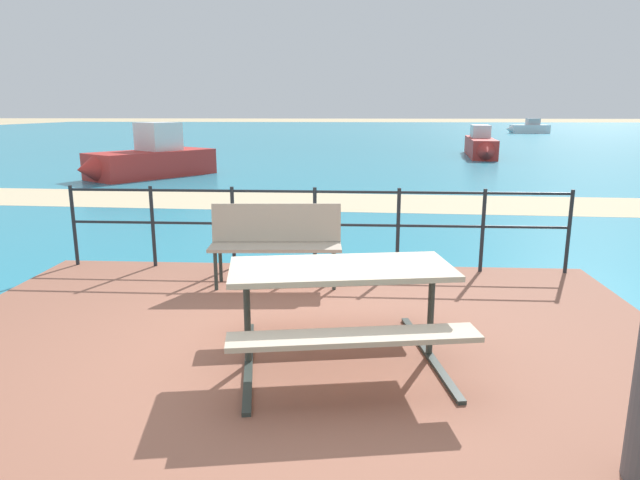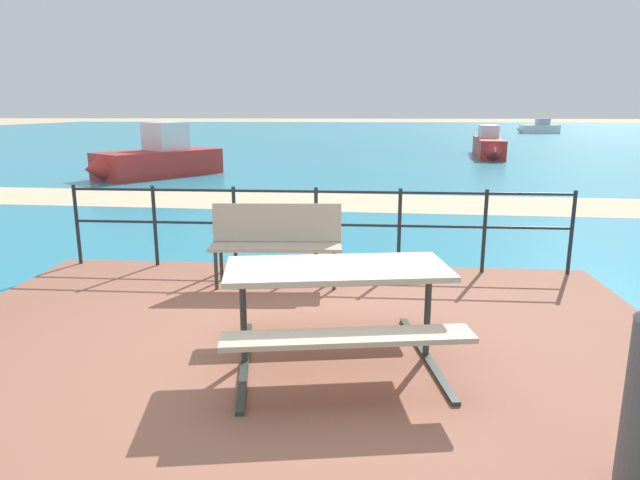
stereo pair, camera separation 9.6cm
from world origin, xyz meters
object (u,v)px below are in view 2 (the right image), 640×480
Objects in this scene: boat_near at (488,145)px; boat_mid at (539,128)px; park_bench at (276,237)px; picnic_table at (337,289)px; boat_far at (158,159)px.

boat_mid is (9.05, 23.85, -0.06)m from boat_near.
park_bench is at bearing 65.72° from boat_mid.
picnic_table is 1.29× the size of park_bench.
boat_near is (5.35, 20.13, -0.15)m from picnic_table.
park_bench is 0.26× the size of boat_near.
park_bench is 11.42m from boat_far.
boat_near is at bearing 65.64° from picnic_table.
boat_near is at bearing 67.72° from park_bench.
boat_mid is at bearing -176.48° from boat_far.
boat_far reaches higher than boat_near.
park_bench is (-0.75, 1.92, -0.05)m from picnic_table.
park_bench reaches higher than picnic_table.
picnic_table is at bearing -72.31° from park_bench.
boat_near reaches higher than park_bench.
boat_mid is (15.15, 42.06, -0.15)m from park_bench.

